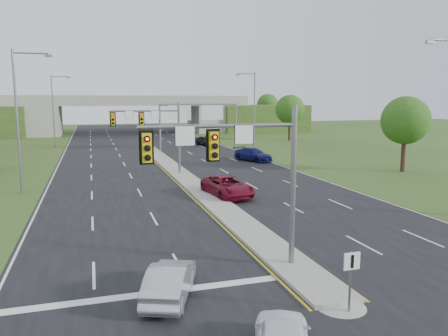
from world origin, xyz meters
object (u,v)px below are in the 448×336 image
(signal_mast_far, at_px, (156,126))
(overpass, at_px, (130,117))
(car_silver, at_px, (170,281))
(car_far_a, at_px, (227,186))
(signal_mast_near, at_px, (244,162))
(keep_right_sign, at_px, (351,272))
(car_far_b, at_px, (253,154))
(car_far_c, at_px, (205,141))
(sign_gantry, at_px, (198,114))

(signal_mast_far, height_order, overpass, overpass)
(car_silver, bearing_deg, car_far_a, -93.54)
(signal_mast_near, height_order, keep_right_sign, signal_mast_near)
(car_silver, height_order, car_far_b, car_far_b)
(signal_mast_near, height_order, car_far_c, signal_mast_near)
(overpass, bearing_deg, car_far_a, -88.69)
(sign_gantry, distance_m, car_far_b, 14.37)
(signal_mast_far, distance_m, car_far_b, 14.76)
(car_far_c, bearing_deg, car_far_a, -114.26)
(sign_gantry, height_order, car_far_a, sign_gantry)
(car_far_a, bearing_deg, car_silver, -121.78)
(keep_right_sign, height_order, overpass, overpass)
(signal_mast_far, bearing_deg, keep_right_sign, -85.61)
(car_far_b, bearing_deg, keep_right_sign, -129.07)
(keep_right_sign, height_order, car_far_c, keep_right_sign)
(sign_gantry, xyz_separation_m, car_far_b, (3.55, -13.19, -4.46))
(overpass, height_order, car_far_b, overpass)
(signal_mast_far, bearing_deg, car_far_c, 65.90)
(signal_mast_near, xyz_separation_m, car_silver, (-3.36, -1.45, -4.05))
(sign_gantry, xyz_separation_m, overpass, (-6.68, 35.08, -1.69))
(car_silver, distance_m, car_far_b, 36.84)
(car_silver, bearing_deg, keep_right_sign, 172.80)
(keep_right_sign, distance_m, car_silver, 6.43)
(signal_mast_near, bearing_deg, signal_mast_far, 90.00)
(car_far_b, bearing_deg, signal_mast_far, -174.74)
(signal_mast_near, height_order, signal_mast_far, same)
(car_far_a, height_order, car_far_b, car_far_a)
(car_far_b, bearing_deg, sign_gantry, 81.73)
(sign_gantry, distance_m, overpass, 35.75)
(car_silver, relative_size, car_far_b, 0.76)
(keep_right_sign, xyz_separation_m, car_far_a, (1.50, 18.70, -0.73))
(car_silver, bearing_deg, car_far_c, -85.02)
(car_silver, bearing_deg, overpass, -73.07)
(overpass, relative_size, car_silver, 20.08)
(signal_mast_far, distance_m, car_far_a, 12.06)
(signal_mast_far, height_order, keep_right_sign, signal_mast_far)
(car_far_c, bearing_deg, overpass, 95.09)
(signal_mast_far, distance_m, car_silver, 26.97)
(signal_mast_near, bearing_deg, car_far_b, 68.56)
(car_silver, xyz_separation_m, car_far_a, (7.12, 15.70, 0.11))
(sign_gantry, bearing_deg, keep_right_sign, -97.70)
(overpass, xyz_separation_m, car_far_c, (9.21, -29.42, -2.79))
(keep_right_sign, distance_m, overpass, 84.55)
(car_far_c, bearing_deg, sign_gantry, -126.37)
(keep_right_sign, distance_m, car_far_c, 55.88)
(signal_mast_far, bearing_deg, car_silver, -97.24)
(keep_right_sign, height_order, car_far_b, keep_right_sign)
(car_far_b, bearing_deg, car_silver, -138.80)
(signal_mast_near, distance_m, overpass, 80.11)
(keep_right_sign, xyz_separation_m, sign_gantry, (6.68, 49.45, 3.72))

